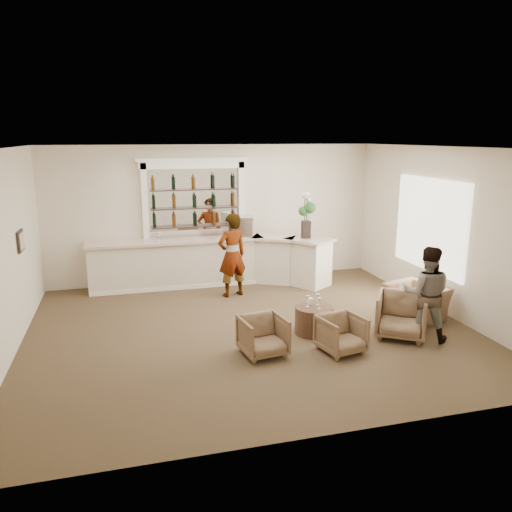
{
  "coord_description": "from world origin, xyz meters",
  "views": [
    {
      "loc": [
        -2.14,
        -8.4,
        3.49
      ],
      "look_at": [
        0.35,
        0.9,
        1.17
      ],
      "focal_mm": 35.0,
      "sensor_mm": 36.0,
      "label": 1
    }
  ],
  "objects_px": {
    "armchair_center": "(341,334)",
    "armchair_far": "(416,302)",
    "flower_vase": "(306,212)",
    "sommelier": "(232,255)",
    "armchair_left": "(263,336)",
    "cocktail_table": "(314,320)",
    "guest": "(426,294)",
    "bar_counter": "(212,262)",
    "espresso_machine": "(241,226)",
    "armchair_right": "(401,316)"
  },
  "relations": [
    {
      "from": "cocktail_table",
      "to": "flower_vase",
      "type": "distance_m",
      "value": 3.43
    },
    {
      "from": "bar_counter",
      "to": "guest",
      "type": "bearing_deg",
      "value": -54.45
    },
    {
      "from": "cocktail_table",
      "to": "flower_vase",
      "type": "relative_size",
      "value": 0.64
    },
    {
      "from": "armchair_far",
      "to": "cocktail_table",
      "type": "bearing_deg",
      "value": -104.23
    },
    {
      "from": "cocktail_table",
      "to": "guest",
      "type": "height_order",
      "value": "guest"
    },
    {
      "from": "guest",
      "to": "flower_vase",
      "type": "distance_m",
      "value": 3.9
    },
    {
      "from": "cocktail_table",
      "to": "flower_vase",
      "type": "height_order",
      "value": "flower_vase"
    },
    {
      "from": "cocktail_table",
      "to": "armchair_left",
      "type": "relative_size",
      "value": 0.98
    },
    {
      "from": "armchair_left",
      "to": "flower_vase",
      "type": "bearing_deg",
      "value": 51.66
    },
    {
      "from": "armchair_center",
      "to": "flower_vase",
      "type": "bearing_deg",
      "value": 65.8
    },
    {
      "from": "armchair_far",
      "to": "guest",
      "type": "bearing_deg",
      "value": -44.39
    },
    {
      "from": "armchair_center",
      "to": "armchair_right",
      "type": "height_order",
      "value": "armchair_right"
    },
    {
      "from": "armchair_right",
      "to": "flower_vase",
      "type": "height_order",
      "value": "flower_vase"
    },
    {
      "from": "armchair_center",
      "to": "armchair_far",
      "type": "distance_m",
      "value": 2.34
    },
    {
      "from": "armchair_right",
      "to": "cocktail_table",
      "type": "bearing_deg",
      "value": -167.36
    },
    {
      "from": "bar_counter",
      "to": "sommelier",
      "type": "xyz_separation_m",
      "value": [
        0.28,
        -0.93,
        0.36
      ]
    },
    {
      "from": "guest",
      "to": "armchair_right",
      "type": "height_order",
      "value": "guest"
    },
    {
      "from": "armchair_center",
      "to": "armchair_far",
      "type": "height_order",
      "value": "armchair_far"
    },
    {
      "from": "sommelier",
      "to": "armchair_far",
      "type": "distance_m",
      "value": 3.98
    },
    {
      "from": "bar_counter",
      "to": "armchair_right",
      "type": "bearing_deg",
      "value": -56.26
    },
    {
      "from": "bar_counter",
      "to": "flower_vase",
      "type": "height_order",
      "value": "flower_vase"
    },
    {
      "from": "bar_counter",
      "to": "guest",
      "type": "height_order",
      "value": "guest"
    },
    {
      "from": "cocktail_table",
      "to": "armchair_center",
      "type": "distance_m",
      "value": 0.89
    },
    {
      "from": "armchair_center",
      "to": "espresso_machine",
      "type": "xyz_separation_m",
      "value": [
        -0.64,
        4.42,
        1.07
      ]
    },
    {
      "from": "sommelier",
      "to": "armchair_right",
      "type": "height_order",
      "value": "sommelier"
    },
    {
      "from": "sommelier",
      "to": "espresso_machine",
      "type": "bearing_deg",
      "value": -130.05
    },
    {
      "from": "bar_counter",
      "to": "espresso_machine",
      "type": "relative_size",
      "value": 10.51
    },
    {
      "from": "guest",
      "to": "flower_vase",
      "type": "height_order",
      "value": "flower_vase"
    },
    {
      "from": "armchair_far",
      "to": "espresso_machine",
      "type": "relative_size",
      "value": 1.89
    },
    {
      "from": "sommelier",
      "to": "armchair_left",
      "type": "bearing_deg",
      "value": 70.51
    },
    {
      "from": "armchair_far",
      "to": "armchair_center",
      "type": "bearing_deg",
      "value": -81.9
    },
    {
      "from": "armchair_center",
      "to": "sommelier",
      "type": "bearing_deg",
      "value": 95.33
    },
    {
      "from": "guest",
      "to": "espresso_machine",
      "type": "xyz_separation_m",
      "value": [
        -2.28,
        4.3,
        0.54
      ]
    },
    {
      "from": "armchair_left",
      "to": "flower_vase",
      "type": "distance_m",
      "value": 4.38
    },
    {
      "from": "sommelier",
      "to": "guest",
      "type": "bearing_deg",
      "value": 113.62
    },
    {
      "from": "armchair_center",
      "to": "flower_vase",
      "type": "relative_size",
      "value": 0.63
    },
    {
      "from": "espresso_machine",
      "to": "armchair_left",
      "type": "bearing_deg",
      "value": -84.45
    },
    {
      "from": "cocktail_table",
      "to": "guest",
      "type": "bearing_deg",
      "value": -23.08
    },
    {
      "from": "bar_counter",
      "to": "guest",
      "type": "xyz_separation_m",
      "value": [
        3.01,
        -4.21,
        0.26
      ]
    },
    {
      "from": "armchair_far",
      "to": "bar_counter",
      "type": "bearing_deg",
      "value": -152.47
    },
    {
      "from": "sommelier",
      "to": "espresso_machine",
      "type": "distance_m",
      "value": 1.21
    },
    {
      "from": "cocktail_table",
      "to": "espresso_machine",
      "type": "xyz_separation_m",
      "value": [
        -0.51,
        3.55,
        1.13
      ]
    },
    {
      "from": "armchair_center",
      "to": "cocktail_table",
      "type": "bearing_deg",
      "value": 86.29
    },
    {
      "from": "armchair_center",
      "to": "guest",
      "type": "bearing_deg",
      "value": -8.18
    },
    {
      "from": "bar_counter",
      "to": "armchair_left",
      "type": "bearing_deg",
      "value": -88.65
    },
    {
      "from": "armchair_far",
      "to": "flower_vase",
      "type": "bearing_deg",
      "value": -173.96
    },
    {
      "from": "armchair_left",
      "to": "armchair_center",
      "type": "relative_size",
      "value": 1.04
    },
    {
      "from": "armchair_left",
      "to": "flower_vase",
      "type": "xyz_separation_m",
      "value": [
        2.07,
        3.59,
        1.43
      ]
    },
    {
      "from": "armchair_far",
      "to": "armchair_right",
      "type": "bearing_deg",
      "value": -65.63
    },
    {
      "from": "flower_vase",
      "to": "bar_counter",
      "type": "bearing_deg",
      "value": 166.71
    }
  ]
}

